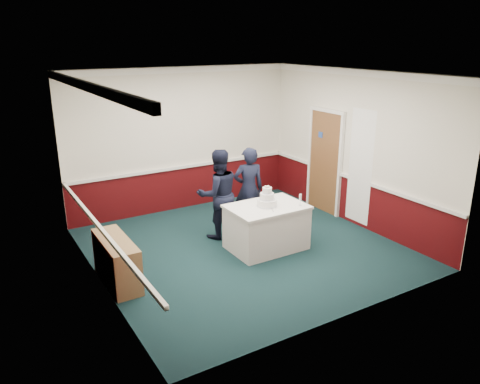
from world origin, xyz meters
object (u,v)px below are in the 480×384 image
person_woman (249,189)px  wedding_cake (267,200)px  sideboard (117,261)px  champagne_flute (300,198)px  person_man (218,194)px  cake_table (266,227)px  cake_knife (272,209)px

person_woman → wedding_cake: bearing=93.9°
sideboard → champagne_flute: 3.19m
champagne_flute → person_man: bearing=129.8°
wedding_cake → champagne_flute: bearing=-29.2°
cake_table → person_woman: size_ratio=0.82×
person_man → cake_table: bearing=125.5°
person_man → wedding_cake: bearing=125.5°
sideboard → cake_table: size_ratio=0.91×
wedding_cake → champagne_flute: wedding_cake is taller
sideboard → wedding_cake: 2.67m
cake_knife → champagne_flute: 0.55m
sideboard → person_woman: (2.81, 0.77, 0.46)m
sideboard → champagne_flute: (3.11, -0.43, 0.58)m
person_woman → cake_knife: bearing=94.7°
cake_knife → person_woman: bearing=100.8°
person_woman → champagne_flute: bearing=120.2°
cake_table → champagne_flute: size_ratio=6.44×
sideboard → champagne_flute: bearing=-7.9°
cake_table → sideboard: bearing=176.7°
cake_table → wedding_cake: (-0.00, 0.00, 0.50)m
person_man → person_woman: 0.68m
champagne_flute → person_woman: size_ratio=0.13×
champagne_flute → person_woman: bearing=103.7°
sideboard → person_man: person_man is taller
cake_table → wedding_cake: 0.50m
sideboard → person_woman: 2.95m
wedding_cake → cake_knife: size_ratio=1.65×
sideboard → champagne_flute: champagne_flute is taller
sideboard → cake_table: 2.61m
champagne_flute → person_woman: (-0.29, 1.20, -0.12)m
champagne_flute → person_man: (-0.97, 1.16, -0.10)m
sideboard → cake_table: cake_table is taller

